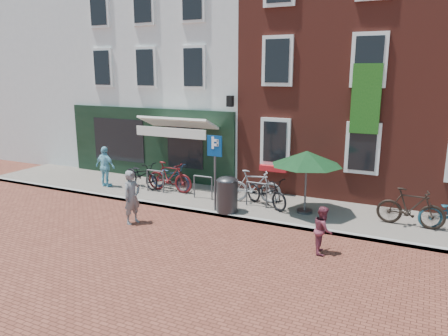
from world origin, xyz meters
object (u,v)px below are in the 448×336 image
at_px(bicycle_5, 411,208).
at_px(litter_bin, 227,192).
at_px(parasol, 307,155).
at_px(parking_sign, 215,160).
at_px(bicycle_2, 170,176).
at_px(boy, 323,230).
at_px(cafe_person, 105,167).
at_px(bicycle_4, 266,192).
at_px(bicycle_1, 170,177).
at_px(bicycle_3, 254,186).
at_px(woman, 132,197).
at_px(bicycle_0, 141,175).

bearing_deg(bicycle_5, litter_bin, 104.52).
distance_m(parasol, bicycle_5, 3.30).
height_order(parking_sign, bicycle_2, parking_sign).
xyz_separation_m(boy, cafe_person, (-8.90, 2.27, 0.28)).
height_order(bicycle_2, bicycle_4, same).
bearing_deg(bicycle_1, boy, -114.83).
bearing_deg(bicycle_2, bicycle_3, -81.41).
relative_size(bicycle_3, bicycle_4, 0.97).
bearing_deg(boy, bicycle_1, 51.27).
relative_size(woman, bicycle_1, 0.87).
relative_size(cafe_person, bicycle_4, 0.82).
bearing_deg(bicycle_1, parasol, -93.14).
height_order(litter_bin, cafe_person, cafe_person).
bearing_deg(bicycle_1, bicycle_5, -91.69).
relative_size(parking_sign, bicycle_2, 1.27).
height_order(bicycle_1, bicycle_5, same).
bearing_deg(parasol, bicycle_3, 170.78).
bearing_deg(bicycle_4, parasol, -63.87).
distance_m(bicycle_3, bicycle_4, 0.59).
xyz_separation_m(bicycle_1, bicycle_2, (-0.14, 0.26, -0.06)).
relative_size(cafe_person, bicycle_3, 0.85).
distance_m(bicycle_1, bicycle_3, 3.29).
relative_size(parking_sign, bicycle_1, 1.31).
distance_m(bicycle_0, bicycle_1, 1.31).
xyz_separation_m(bicycle_0, bicycle_5, (9.48, -0.09, 0.06)).
relative_size(boy, cafe_person, 0.77).
bearing_deg(bicycle_3, woman, 126.38).
height_order(parasol, bicycle_4, parasol).
bearing_deg(cafe_person, bicycle_2, -160.24).
bearing_deg(bicycle_4, boy, -108.36).
distance_m(bicycle_4, bicycle_5, 4.35).
height_order(cafe_person, bicycle_2, cafe_person).
distance_m(parking_sign, bicycle_3, 1.92).
xyz_separation_m(litter_bin, bicycle_4, (0.93, 1.05, -0.14)).
xyz_separation_m(parasol, bicycle_1, (-5.13, 0.16, -1.28)).
bearing_deg(bicycle_5, bicycle_4, 93.38).
xyz_separation_m(parking_sign, bicycle_2, (-2.64, 1.48, -1.16)).
relative_size(woman, cafe_person, 1.03).
bearing_deg(bicycle_5, boy, 147.42).
bearing_deg(parasol, cafe_person, -177.78).
distance_m(bicycle_0, bicycle_4, 5.14).
height_order(bicycle_0, bicycle_3, bicycle_3).
bearing_deg(bicycle_0, bicycle_1, -75.58).
bearing_deg(woman, cafe_person, 63.07).
relative_size(boy, bicycle_0, 0.63).
distance_m(cafe_person, bicycle_1, 2.67).
bearing_deg(bicycle_3, cafe_person, 81.26).
bearing_deg(bicycle_0, boy, -94.04).
relative_size(cafe_person, bicycle_5, 0.85).
height_order(parking_sign, parasol, parking_sign).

